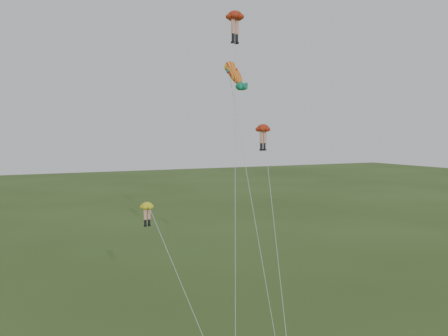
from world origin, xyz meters
name	(u,v)px	position (x,y,z in m)	size (l,w,h in m)	color
legs_kite_red_high	(235,21)	(4.69, 11.02, 23.24)	(7.70, 13.88, 24.16)	#B02912
legs_kite_red_mid	(264,134)	(5.71, 7.92, 13.75)	(5.45, 11.79, 14.55)	#B02912
legs_kite_yellow	(150,214)	(-4.99, 4.59, 8.45)	(2.03, 9.95, 9.22)	yellow
fish_kite	(234,75)	(2.32, 6.55, 18.16)	(1.47, 9.19, 19.52)	yellow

